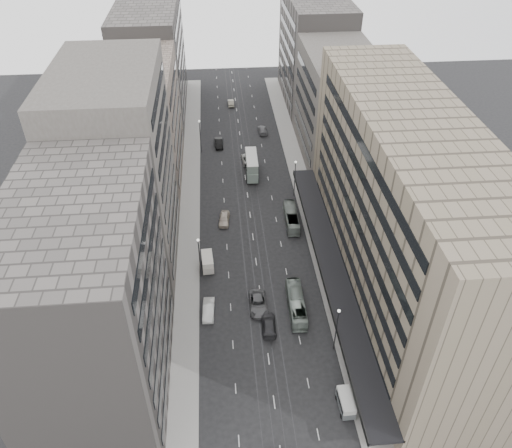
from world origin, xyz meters
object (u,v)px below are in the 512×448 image
object	(u,v)px
sedan_1	(209,310)
vw_microbus	(346,402)
bus_far	(291,217)
sedan_2	(258,303)
double_decker	(252,165)
panel_van	(208,262)
pedestrian	(371,386)
bus_near	(296,304)

from	to	relation	value
sedan_1	vw_microbus	bearing A→B (deg)	-42.55
sedan_1	bus_far	bearing A→B (deg)	56.72
bus_far	sedan_2	bearing A→B (deg)	70.27
bus_far	sedan_2	world-z (taller)	bus_far
double_decker	panel_van	world-z (taller)	double_decker
bus_far	pedestrian	size ratio (longest dim) A/B	5.32
double_decker	sedan_1	world-z (taller)	double_decker
bus_far	double_decker	world-z (taller)	double_decker
bus_near	double_decker	size ratio (longest dim) A/B	1.15
vw_microbus	pedestrian	xyz separation A→B (m)	(3.99, 2.23, -0.17)
bus_far	pedestrian	xyz separation A→B (m)	(5.40, -37.99, -0.28)
panel_van	pedestrian	bearing A→B (deg)	-54.42
pedestrian	bus_near	bearing A→B (deg)	-96.22
bus_far	sedan_1	world-z (taller)	bus_far
vw_microbus	sedan_2	bearing A→B (deg)	116.14
bus_near	pedestrian	world-z (taller)	bus_near
sedan_2	vw_microbus	bearing A→B (deg)	-62.45
sedan_2	pedestrian	distance (m)	21.54
sedan_1	pedestrian	size ratio (longest dim) A/B	2.76
vw_microbus	sedan_2	xyz separation A→B (m)	(-9.84, 18.74, -0.39)
vw_microbus	panel_van	xyz separation A→B (m)	(-17.72, 28.69, 0.25)
vw_microbus	sedan_1	xyz separation A→B (m)	(-17.70, 18.09, -0.40)
bus_far	panel_van	world-z (taller)	bus_far
panel_van	vw_microbus	bearing A→B (deg)	-62.09
pedestrian	panel_van	bearing A→B (deg)	-83.88
bus_far	sedan_1	xyz separation A→B (m)	(-16.29, -22.12, -0.52)
double_decker	panel_van	distance (m)	31.42
sedan_1	sedan_2	world-z (taller)	sedan_2
double_decker	sedan_2	distance (m)	39.81
vw_microbus	bus_far	bearing A→B (deg)	90.44
double_decker	sedan_2	size ratio (longest dim) A/B	1.46
panel_van	sedan_2	distance (m)	12.70
sedan_2	pedestrian	bearing A→B (deg)	-50.20
double_decker	vw_microbus	distance (m)	58.97
double_decker	panel_van	xyz separation A→B (m)	(-10.02, -29.76, -1.09)
double_decker	panel_van	size ratio (longest dim) A/B	2.01
bus_near	bus_far	size ratio (longest dim) A/B	1.04
bus_near	panel_van	distance (m)	17.71
double_decker	pedestrian	size ratio (longest dim) A/B	4.85
bus_near	pedestrian	size ratio (longest dim) A/B	5.56
double_decker	bus_far	bearing A→B (deg)	-69.65
sedan_1	double_decker	bearing A→B (deg)	79.16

